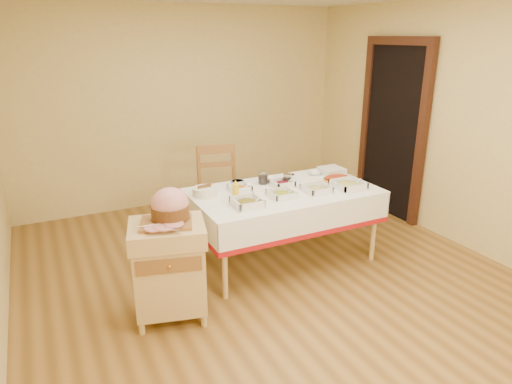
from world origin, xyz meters
TOP-DOWN VIEW (x-y plane):
  - room_shell at (0.00, 0.00)m, footprint 5.00×5.00m
  - doorway at (2.20, 0.90)m, footprint 0.09×1.10m
  - dining_table at (0.30, 0.30)m, footprint 1.82×1.02m
  - butcher_cart at (-1.02, -0.18)m, footprint 0.68×0.61m
  - dining_chair at (-0.06, 1.15)m, footprint 0.56×0.54m
  - ham_on_board at (-0.98, -0.15)m, footprint 0.42×0.40m
  - serving_dish_a at (-0.22, 0.05)m, footprint 0.26×0.25m
  - serving_dish_b at (0.18, 0.13)m, footprint 0.23×0.23m
  - serving_dish_c at (0.56, 0.11)m, footprint 0.24×0.24m
  - serving_dish_d at (0.91, 0.07)m, footprint 0.29×0.29m
  - serving_dish_e at (-0.10, 0.47)m, footprint 0.20×0.19m
  - serving_dish_f at (0.34, 0.41)m, footprint 0.21×0.20m
  - small_bowl_left at (-0.36, 0.63)m, footprint 0.11×0.11m
  - small_bowl_mid at (-0.06, 0.63)m, footprint 0.13×0.13m
  - small_bowl_right at (0.53, 0.57)m, footprint 0.12×0.12m
  - bowl_white_imported at (0.33, 0.62)m, footprint 0.16×0.16m
  - bowl_small_imported at (0.86, 0.61)m, footprint 0.18×0.18m
  - preserve_jar_left at (0.21, 0.58)m, footprint 0.11×0.11m
  - preserve_jar_right at (0.42, 0.44)m, footprint 0.09×0.09m
  - mustard_bottle at (-0.24, 0.25)m, footprint 0.06×0.06m
  - bread_basket at (-0.46, 0.49)m, footprint 0.23×0.23m
  - plate_stack at (1.04, 0.54)m, footprint 0.24×0.24m
  - brass_platter at (0.96, 0.33)m, footprint 0.31×0.22m

SIDE VIEW (x-z plane):
  - butcher_cart at x=-1.02m, z-range 0.06..0.88m
  - dining_chair at x=-0.06m, z-range 0.02..1.06m
  - dining_table at x=0.30m, z-range 0.22..0.98m
  - bowl_white_imported at x=0.33m, z-range 0.76..0.80m
  - brass_platter at x=0.96m, z-range 0.76..0.80m
  - bowl_small_imported at x=0.86m, z-range 0.76..0.81m
  - small_bowl_left at x=-0.36m, z-range 0.76..0.81m
  - serving_dish_e at x=-0.10m, z-range 0.74..0.84m
  - serving_dish_b at x=0.18m, z-range 0.74..0.84m
  - serving_dish_f at x=0.34m, z-range 0.74..0.84m
  - small_bowl_mid at x=-0.06m, z-range 0.76..0.82m
  - serving_dish_c at x=0.56m, z-range 0.74..0.84m
  - small_bowl_right at x=0.53m, z-range 0.76..0.82m
  - serving_dish_a at x=-0.22m, z-range 0.74..0.85m
  - serving_dish_d at x=0.91m, z-range 0.74..0.85m
  - plate_stack at x=1.04m, z-range 0.76..0.83m
  - bread_basket at x=-0.46m, z-range 0.75..0.85m
  - preserve_jar_right at x=0.42m, z-range 0.75..0.87m
  - preserve_jar_left at x=0.21m, z-range 0.75..0.89m
  - mustard_bottle at x=-0.24m, z-range 0.75..0.95m
  - ham_on_board at x=-0.98m, z-range 0.81..1.08m
  - doorway at x=2.20m, z-range 0.01..2.21m
  - room_shell at x=0.00m, z-range -1.20..3.80m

